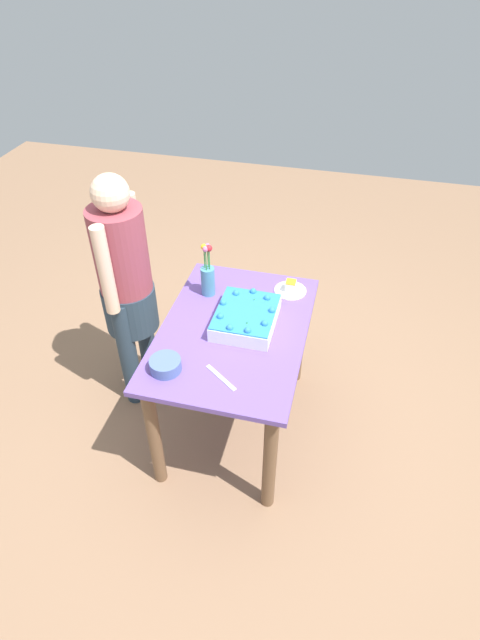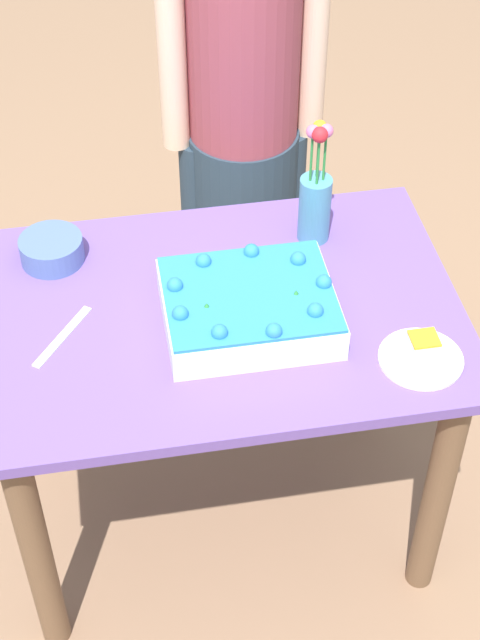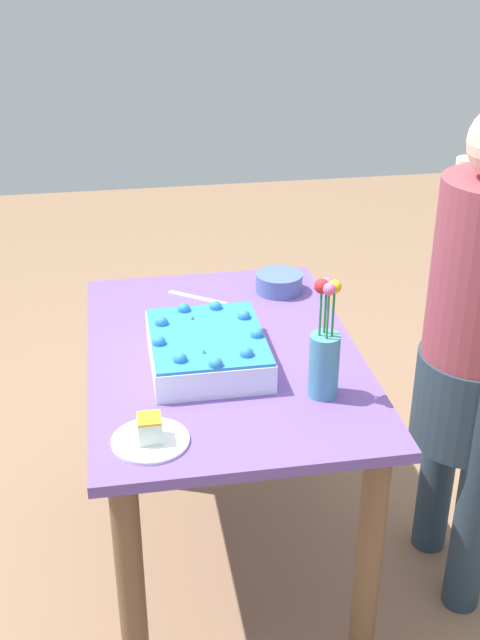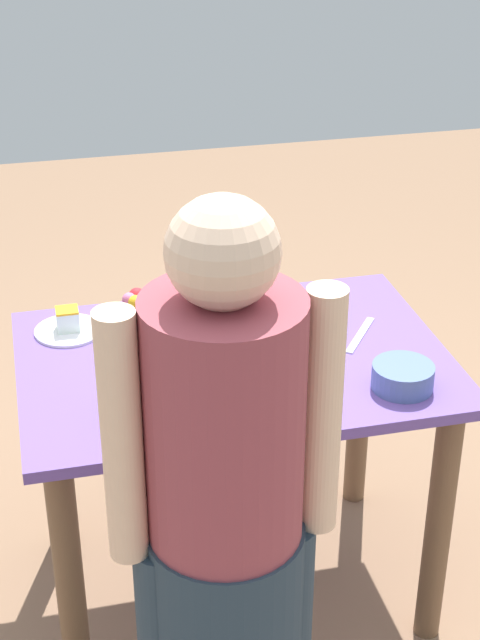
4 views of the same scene
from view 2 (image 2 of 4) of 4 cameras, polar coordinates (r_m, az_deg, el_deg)
The scene contains 8 objects.
ground_plane at distance 2.83m, azimuth -0.97°, elevation -10.89°, with size 8.00×8.00×0.00m, color #8D6A4F.
dining_table at distance 2.35m, azimuth -1.15°, elevation -2.14°, with size 1.11×0.76×0.78m.
sheet_cake at distance 2.18m, azimuth 0.53°, elevation 0.78°, with size 0.38×0.31×0.11m.
serving_plate_with_slice at distance 2.15m, azimuth 10.52°, elevation -1.96°, with size 0.19×0.19×0.07m.
cake_knife at distance 2.21m, azimuth -10.28°, elevation -0.95°, with size 0.21×0.02×0.00m, color silver.
flower_vase at distance 2.38m, azimuth 4.40°, elevation 7.04°, with size 0.08×0.08×0.33m.
fruit_bowl at distance 2.40m, azimuth -10.90°, elevation 4.05°, with size 0.15×0.15×0.06m, color #4E67A1.
person_standing at distance 2.75m, azimuth 0.19°, elevation 11.88°, with size 0.45×0.31×1.49m.
Camera 2 is at (-0.23, -1.62, 2.31)m, focal length 55.00 mm.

